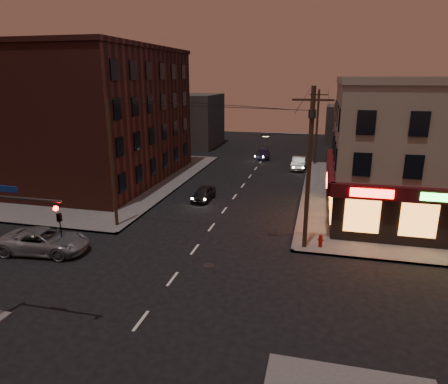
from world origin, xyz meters
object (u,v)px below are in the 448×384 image
(suv_cross, at_px, (44,241))
(fire_hydrant, at_px, (321,240))
(sedan_near, at_px, (203,194))
(sedan_mid, at_px, (299,163))
(sedan_far, at_px, (263,154))

(suv_cross, height_order, fire_hydrant, suv_cross)
(sedan_near, height_order, fire_hydrant, sedan_near)
(sedan_mid, bearing_deg, suv_cross, -114.93)
(suv_cross, distance_m, sedan_far, 34.14)
(sedan_far, relative_size, fire_hydrant, 5.10)
(sedan_mid, height_order, sedan_far, sedan_mid)
(fire_hydrant, bearing_deg, sedan_mid, 96.94)
(suv_cross, distance_m, sedan_mid, 30.99)
(sedan_near, bearing_deg, sedan_far, 85.55)
(sedan_mid, bearing_deg, sedan_far, 135.50)
(fire_hydrant, bearing_deg, sedan_far, 105.49)
(suv_cross, distance_m, sedan_near, 14.48)
(sedan_far, distance_m, fire_hydrant, 29.37)
(suv_cross, bearing_deg, sedan_mid, -32.79)
(suv_cross, xyz_separation_m, sedan_far, (8.98, 32.94, -0.14))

